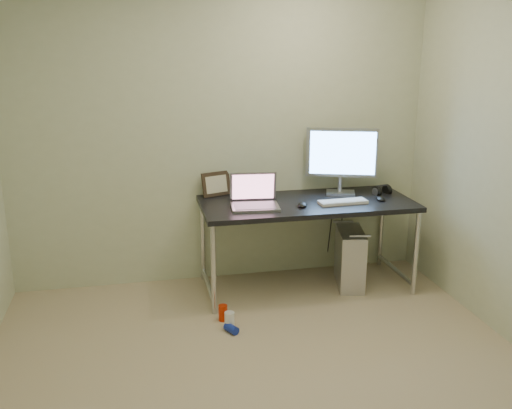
% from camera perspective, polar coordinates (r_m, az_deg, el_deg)
% --- Properties ---
extents(floor, '(3.50, 3.50, 0.00)m').
position_cam_1_polar(floor, '(3.60, 1.32, -17.80)').
color(floor, tan).
rests_on(floor, ground).
extents(wall_back, '(3.50, 0.02, 2.50)m').
position_cam_1_polar(wall_back, '(4.77, -3.46, 6.89)').
color(wall_back, beige).
rests_on(wall_back, ground).
extents(desk, '(1.73, 0.76, 0.75)m').
position_cam_1_polar(desk, '(4.68, 5.10, -0.54)').
color(desk, black).
rests_on(desk, ground).
extents(tower_computer, '(0.30, 0.50, 0.51)m').
position_cam_1_polar(tower_computer, '(4.90, 9.37, -5.28)').
color(tower_computer, silver).
rests_on(tower_computer, ground).
extents(cable_a, '(0.01, 0.16, 0.69)m').
position_cam_1_polar(cable_a, '(5.16, 7.47, -2.26)').
color(cable_a, black).
rests_on(cable_a, ground).
extents(cable_b, '(0.02, 0.11, 0.71)m').
position_cam_1_polar(cable_b, '(5.17, 8.48, -2.47)').
color(cable_b, black).
rests_on(cable_b, ground).
extents(can_red, '(0.07, 0.07, 0.12)m').
position_cam_1_polar(can_red, '(4.31, -3.32, -10.77)').
color(can_red, red).
rests_on(can_red, ground).
extents(can_white, '(0.08, 0.08, 0.13)m').
position_cam_1_polar(can_white, '(4.19, -2.66, -11.53)').
color(can_white, white).
rests_on(can_white, ground).
extents(can_blue, '(0.11, 0.12, 0.06)m').
position_cam_1_polar(can_blue, '(4.16, -2.48, -12.30)').
color(can_blue, '#16299F').
rests_on(can_blue, ground).
extents(laptop, '(0.40, 0.34, 0.26)m').
position_cam_1_polar(laptop, '(4.48, -0.17, 0.57)').
color(laptop, '#ACAEB4').
rests_on(laptop, desk).
extents(monitor, '(0.58, 0.25, 0.56)m').
position_cam_1_polar(monitor, '(4.86, 8.57, 4.84)').
color(monitor, '#ACAEB4').
rests_on(monitor, desk).
extents(keyboard, '(0.40, 0.15, 0.02)m').
position_cam_1_polar(keyboard, '(4.63, 8.67, 0.26)').
color(keyboard, silver).
rests_on(keyboard, desk).
extents(mouse_right, '(0.09, 0.12, 0.04)m').
position_cam_1_polar(mouse_right, '(4.77, 12.35, 0.65)').
color(mouse_right, black).
rests_on(mouse_right, desk).
extents(mouse_left, '(0.11, 0.14, 0.04)m').
position_cam_1_polar(mouse_left, '(4.50, 4.64, 0.05)').
color(mouse_left, black).
rests_on(mouse_left, desk).
extents(headphones, '(0.16, 0.10, 0.10)m').
position_cam_1_polar(headphones, '(4.98, 12.49, 1.35)').
color(headphones, black).
rests_on(headphones, desk).
extents(picture_frame, '(0.26, 0.15, 0.21)m').
position_cam_1_polar(picture_frame, '(4.80, -4.00, 2.07)').
color(picture_frame, black).
rests_on(picture_frame, desk).
extents(webcam, '(0.04, 0.03, 0.12)m').
position_cam_1_polar(webcam, '(4.80, -0.88, 1.95)').
color(webcam, silver).
rests_on(webcam, desk).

